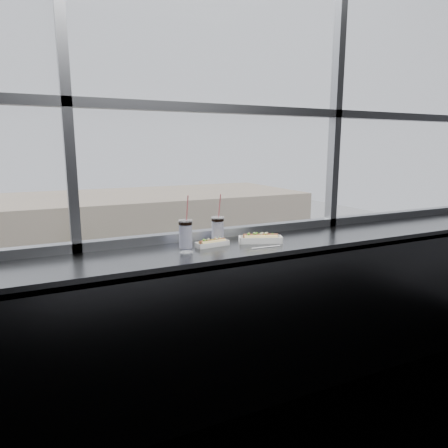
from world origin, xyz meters
name	(u,v)px	position (x,y,z in m)	size (l,w,h in m)	color
wall_back_lower	(222,307)	(0.00, 1.50, 0.55)	(6.00, 6.00, 0.00)	black
window_glass	(220,63)	(0.00, 1.52, 2.30)	(6.00, 6.00, 0.00)	silver
window_mullions	(222,63)	(0.00, 1.50, 2.30)	(6.00, 0.08, 2.40)	gray
counter	(239,249)	(0.00, 1.23, 1.07)	(6.00, 0.55, 0.06)	slate
counter_fascia	(257,337)	(0.00, 0.97, 0.55)	(6.00, 0.04, 1.04)	slate
hotdog_tray_left	(212,243)	(-0.18, 1.26, 1.12)	(0.23, 0.09, 0.06)	white
hotdog_tray_right	(260,238)	(0.16, 1.22, 1.13)	(0.31, 0.20, 0.07)	white
soda_cup_left	(186,232)	(-0.35, 1.31, 1.20)	(0.09, 0.09, 0.34)	white
soda_cup_right	(218,228)	(-0.10, 1.36, 1.20)	(0.09, 0.09, 0.33)	white
loose_straw	(266,247)	(0.12, 1.08, 1.10)	(0.01, 0.01, 0.20)	white
wrapper	(186,252)	(-0.40, 1.15, 1.11)	(0.09, 0.07, 0.02)	silver
plaza_ground	(53,265)	(0.00, 45.00, -11.00)	(120.00, 120.00, 0.00)	#969696
street_asphalt	(74,372)	(0.00, 21.50, -10.97)	(80.00, 10.00, 0.06)	black
far_sidewalk	(64,319)	(0.00, 29.50, -10.98)	(80.00, 6.00, 0.04)	#969696
far_building	(53,240)	(0.00, 39.50, -7.00)	(50.00, 14.00, 8.00)	tan
car_near_c	(43,405)	(-1.64, 17.50, -10.01)	(5.58, 2.33, 1.86)	maroon
car_far_c	(214,301)	(10.59, 25.50, -9.94)	(5.98, 2.49, 1.99)	#BBBBBB
car_near_e	(302,338)	(12.98, 17.50, -9.87)	(6.45, 2.69, 2.15)	#4C3E88
pedestrian_c	(146,289)	(6.65, 30.55, -9.97)	(0.88, 0.66, 1.97)	#66605B
pedestrian_d	(154,288)	(7.22, 30.13, -9.91)	(0.94, 0.70, 2.10)	#66605B
pedestrian_b	(58,309)	(-0.34, 29.04, -9.94)	(0.90, 0.68, 2.03)	#66605B
tree_center	(95,270)	(2.49, 29.50, -7.50)	(3.30, 3.30, 5.16)	#47382B
tree_right	(194,259)	(10.59, 29.50, -7.64)	(3.17, 3.17, 4.96)	#47382B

